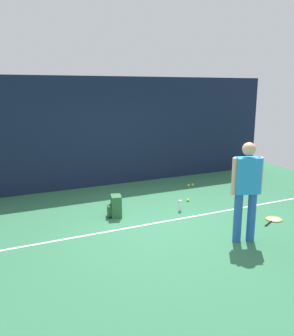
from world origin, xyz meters
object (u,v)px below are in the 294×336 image
tennis_ball_near_player (193,185)px  tennis_ball_by_fence (188,200)px  tennis_player (247,186)px  backpack (115,206)px  tennis_ball_mid_court (189,185)px  tennis_racket (273,220)px  water_bottle (180,206)px

tennis_ball_near_player → tennis_ball_by_fence: (-0.81, -1.08, 0.00)m
tennis_player → backpack: bearing=-34.0°
tennis_ball_by_fence → tennis_ball_mid_court: size_ratio=1.00×
tennis_player → tennis_racket: tennis_player is taller
backpack → tennis_ball_by_fence: backpack is taller
tennis_player → tennis_ball_by_fence: bearing=-78.7°
water_bottle → tennis_ball_mid_court: bearing=53.1°
tennis_player → tennis_ball_near_player: 3.59m
tennis_ball_near_player → tennis_ball_by_fence: bearing=-126.8°
tennis_ball_near_player → tennis_ball_mid_court: 0.13m
tennis_ball_near_player → backpack: bearing=-154.3°
tennis_ball_near_player → tennis_ball_by_fence: 1.34m
tennis_player → water_bottle: (-0.23, 1.74, -0.85)m
tennis_ball_by_fence → tennis_ball_mid_court: (0.68, 1.08, 0.00)m
water_bottle → tennis_racket: bearing=-41.4°
tennis_ball_near_player → tennis_ball_by_fence: same height
tennis_player → tennis_ball_mid_court: (0.94, 3.30, -0.93)m
backpack → water_bottle: bearing=92.3°
tennis_player → tennis_racket: (1.18, 0.50, -0.95)m
tennis_racket → tennis_player: bearing=176.8°
tennis_ball_by_fence → tennis_ball_near_player: bearing=53.2°
tennis_ball_mid_court → water_bottle: 1.95m
tennis_racket → water_bottle: 1.88m
tennis_player → tennis_ball_by_fence: tennis_player is taller
tennis_racket → tennis_ball_mid_court: tennis_ball_mid_court is taller
tennis_player → tennis_racket: 1.60m
tennis_player → tennis_ball_near_player: bearing=-89.9°
tennis_ball_near_player → water_bottle: water_bottle is taller
tennis_player → backpack: (-1.58, 2.02, -0.76)m
tennis_ball_mid_court → tennis_ball_by_fence: bearing=-122.2°
backpack → water_bottle: 1.38m
tennis_player → water_bottle: size_ratio=7.16×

